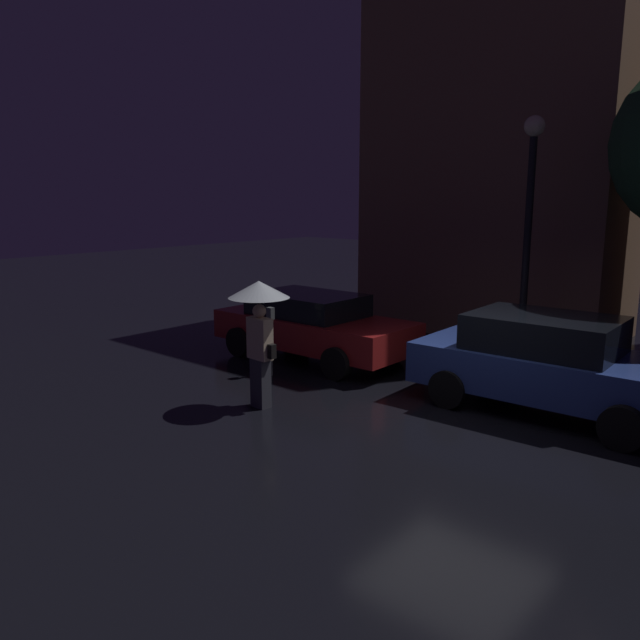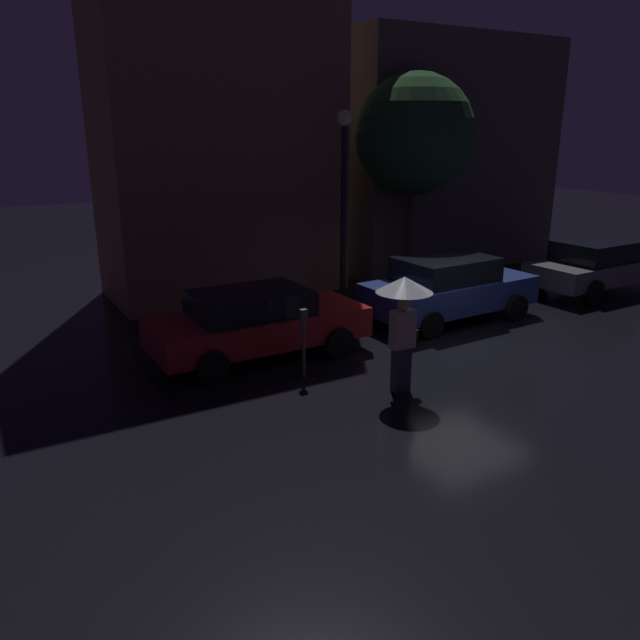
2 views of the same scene
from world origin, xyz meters
name	(u,v)px [view 1 (image 1 of 2)]	position (x,y,z in m)	size (l,w,h in m)	color
ground_plane	(459,423)	(0.00, 0.00, 0.00)	(60.00, 60.00, 0.00)	black
building_facade_left	(501,111)	(-2.68, 6.50, 5.20)	(6.01, 3.00, 10.41)	#8C664C
parked_car_red	(312,324)	(-4.10, 1.41, 0.70)	(4.20, 1.93, 1.32)	maroon
parked_car_blue	(550,363)	(0.75, 1.40, 0.76)	(4.16, 1.95, 1.48)	navy
pedestrian_with_umbrella	(259,311)	(-2.71, -1.37, 1.53)	(0.94, 0.94, 2.00)	#383842
parking_meter	(271,334)	(-3.85, -0.02, 0.79)	(0.12, 0.10, 1.27)	#4C5154
street_lamp_near	(529,205)	(-0.68, 3.69, 3.08)	(0.38, 0.38, 4.70)	black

